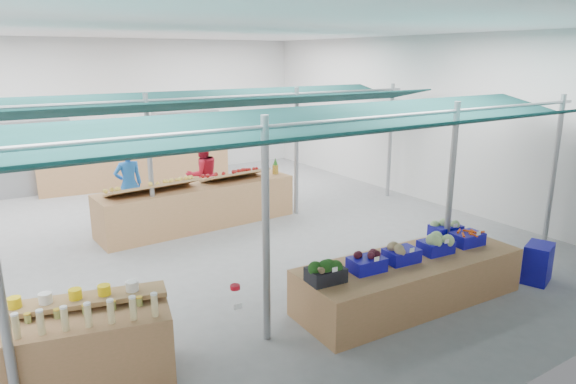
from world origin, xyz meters
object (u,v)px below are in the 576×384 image
fruit_counter (199,205)px  vendor_left (129,185)px  bottle_shelf (86,345)px  vendor_right (203,175)px  veg_counter (410,281)px  crate_stack (538,263)px

fruit_counter → vendor_left: 1.68m
bottle_shelf → fruit_counter: (3.39, 4.57, 0.01)m
vendor_right → bottle_shelf: bearing=52.2°
vendor_left → veg_counter: bearing=108.3°
bottle_shelf → veg_counter: bearing=5.7°
vendor_left → vendor_right: (1.80, 0.00, 0.00)m
fruit_counter → crate_stack: fruit_counter is taller
bottle_shelf → fruit_counter: bottle_shelf is taller
crate_stack → fruit_counter: bearing=121.5°
vendor_right → crate_stack: bearing=110.6°
vendor_left → crate_stack: bearing=121.9°
veg_counter → vendor_left: bearing=113.4°
vendor_left → vendor_right: same height
bottle_shelf → vendor_left: 6.10m
vendor_right → fruit_counter: bearing=58.7°
veg_counter → vendor_left: 6.77m
fruit_counter → vendor_right: (0.60, 1.10, 0.41)m
crate_stack → vendor_right: 7.56m
bottle_shelf → vendor_right: size_ratio=1.17×
fruit_counter → bottle_shelf: bearing=-129.2°
veg_counter → vendor_right: vendor_right is taller
bottle_shelf → vendor_right: (3.99, 5.67, 0.42)m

